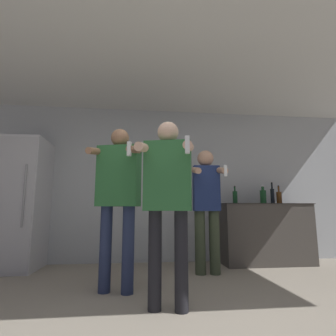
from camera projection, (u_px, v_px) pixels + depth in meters
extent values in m
cube|color=#B2B7BC|center=(154.00, 183.00, 4.42)|extent=(7.00, 0.06, 2.55)
cube|color=silver|center=(161.00, 69.00, 3.28)|extent=(7.00, 3.20, 0.05)
cube|color=silver|center=(19.00, 203.00, 3.78)|extent=(0.69, 0.69, 1.86)
cube|color=#B6B6BB|center=(6.00, 202.00, 3.43)|extent=(0.66, 0.01, 1.78)
cylinder|color=#99999E|center=(24.00, 195.00, 3.45)|extent=(0.02, 0.02, 0.84)
cube|color=#47423D|center=(264.00, 233.00, 4.16)|extent=(1.39, 0.60, 0.92)
cube|color=#272421|center=(262.00, 204.00, 4.24)|extent=(1.42, 0.63, 0.01)
cylinder|color=#563314|center=(279.00, 198.00, 4.23)|extent=(0.08, 0.08, 0.19)
cylinder|color=#563314|center=(279.00, 189.00, 4.25)|extent=(0.03, 0.03, 0.09)
sphere|color=black|center=(278.00, 186.00, 4.26)|extent=(0.03, 0.03, 0.03)
cylinder|color=black|center=(273.00, 196.00, 4.22)|extent=(0.06, 0.06, 0.23)
cylinder|color=black|center=(272.00, 186.00, 4.25)|extent=(0.03, 0.03, 0.10)
sphere|color=black|center=(272.00, 183.00, 4.26)|extent=(0.03, 0.03, 0.03)
cylinder|color=#194723|center=(263.00, 197.00, 4.20)|extent=(0.10, 0.10, 0.21)
cylinder|color=#194723|center=(263.00, 188.00, 4.22)|extent=(0.04, 0.04, 0.07)
sphere|color=silver|center=(263.00, 186.00, 4.23)|extent=(0.05, 0.05, 0.05)
cylinder|color=#194723|center=(235.00, 197.00, 4.15)|extent=(0.07, 0.07, 0.19)
cylinder|color=#194723|center=(235.00, 189.00, 4.17)|extent=(0.03, 0.03, 0.07)
sphere|color=black|center=(235.00, 187.00, 4.18)|extent=(0.03, 0.03, 0.03)
cylinder|color=black|center=(155.00, 259.00, 2.25)|extent=(0.12, 0.12, 0.82)
cylinder|color=black|center=(181.00, 260.00, 2.22)|extent=(0.12, 0.12, 0.82)
cube|color=#2D6B38|center=(168.00, 176.00, 2.35)|extent=(0.45, 0.30, 0.62)
sphere|color=beige|center=(168.00, 132.00, 2.42)|extent=(0.20, 0.20, 0.20)
cylinder|color=beige|center=(143.00, 148.00, 2.26)|extent=(0.16, 0.34, 0.13)
cylinder|color=beige|center=(189.00, 146.00, 2.21)|extent=(0.16, 0.34, 0.13)
cube|color=white|center=(187.00, 145.00, 2.05)|extent=(0.04, 0.04, 0.14)
cylinder|color=navy|center=(106.00, 248.00, 2.73)|extent=(0.12, 0.12, 0.87)
cylinder|color=navy|center=(128.00, 249.00, 2.69)|extent=(0.12, 0.12, 0.87)
cube|color=#2D6B38|center=(119.00, 176.00, 2.83)|extent=(0.49, 0.32, 0.65)
sphere|color=#9E7051|center=(120.00, 138.00, 2.90)|extent=(0.20, 0.20, 0.20)
cylinder|color=#9E7051|center=(95.00, 151.00, 2.76)|extent=(0.16, 0.32, 0.12)
cylinder|color=#9E7051|center=(134.00, 150.00, 2.68)|extent=(0.16, 0.32, 0.12)
cube|color=white|center=(129.00, 149.00, 2.53)|extent=(0.04, 0.04, 0.14)
cylinder|color=#38422D|center=(200.00, 242.00, 3.47)|extent=(0.14, 0.14, 0.82)
cylinder|color=#38422D|center=(215.00, 242.00, 3.48)|extent=(0.14, 0.14, 0.82)
cube|color=navy|center=(206.00, 188.00, 3.59)|extent=(0.36, 0.22, 0.61)
sphere|color=tan|center=(205.00, 158.00, 3.66)|extent=(0.22, 0.22, 0.22)
cylinder|color=tan|center=(196.00, 170.00, 3.41)|extent=(0.11, 0.43, 0.15)
cylinder|color=tan|center=(221.00, 170.00, 3.43)|extent=(0.11, 0.43, 0.15)
cube|color=white|center=(225.00, 171.00, 3.22)|extent=(0.04, 0.04, 0.14)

